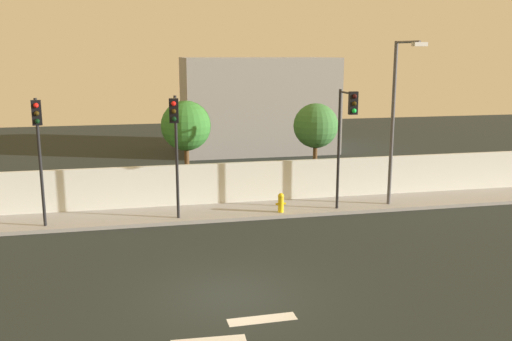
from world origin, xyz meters
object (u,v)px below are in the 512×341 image
object	(u,v)px
traffic_light_left	(38,136)
traffic_light_right	(175,132)
roadside_tree_midleft	(316,126)
roadside_tree_leftmost	(186,126)
fire_hydrant	(281,202)
street_lamp_curbside	(396,111)
traffic_light_center	(346,125)

from	to	relation	value
traffic_light_left	traffic_light_right	world-z (taller)	traffic_light_right
roadside_tree_midleft	traffic_light_right	bearing A→B (deg)	-149.40
roadside_tree_leftmost	fire_hydrant	bearing A→B (deg)	-43.97
street_lamp_curbside	roadside_tree_midleft	world-z (taller)	street_lamp_curbside
fire_hydrant	roadside_tree_midleft	size ratio (longest dim) A/B	0.19
traffic_light_left	street_lamp_curbside	bearing A→B (deg)	1.97
traffic_light_right	traffic_light_left	bearing A→B (deg)	177.55
street_lamp_curbside	fire_hydrant	world-z (taller)	street_lamp_curbside
fire_hydrant	traffic_light_left	bearing A→B (deg)	-177.32
fire_hydrant	roadside_tree_midleft	xyz separation A→B (m)	(2.60, 3.47, 2.69)
roadside_tree_midleft	traffic_light_center	bearing A→B (deg)	-90.95
street_lamp_curbside	traffic_light_center	bearing A→B (deg)	-164.12
traffic_light_left	roadside_tree_leftmost	xyz separation A→B (m)	(5.75, 3.90, -0.28)
street_lamp_curbside	fire_hydrant	distance (m)	6.26
traffic_light_right	roadside_tree_leftmost	distance (m)	4.20
fire_hydrant	roadside_tree_midleft	bearing A→B (deg)	53.12
traffic_light_center	roadside_tree_midleft	bearing A→B (deg)	89.05
traffic_light_right	roadside_tree_midleft	world-z (taller)	traffic_light_right
traffic_light_center	fire_hydrant	bearing A→B (deg)	165.42
traffic_light_right	roadside_tree_leftmost	bearing A→B (deg)	79.45
traffic_light_left	roadside_tree_midleft	size ratio (longest dim) A/B	1.13
traffic_light_left	traffic_light_right	distance (m)	4.98
traffic_light_right	street_lamp_curbside	world-z (taller)	street_lamp_curbside
roadside_tree_midleft	fire_hydrant	bearing A→B (deg)	-126.88
traffic_light_right	fire_hydrant	distance (m)	5.43
traffic_light_left	roadside_tree_leftmost	size ratio (longest dim) A/B	1.07
traffic_light_left	traffic_light_center	bearing A→B (deg)	-1.07
roadside_tree_midleft	street_lamp_curbside	bearing A→B (deg)	-54.28
traffic_light_left	traffic_light_right	xyz separation A→B (m)	(4.98, -0.21, 0.03)
traffic_light_left	street_lamp_curbside	xyz separation A→B (m)	(14.39, 0.50, 0.56)
traffic_light_center	traffic_light_right	distance (m)	6.90
traffic_light_right	roadside_tree_midleft	size ratio (longest dim) A/B	1.13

